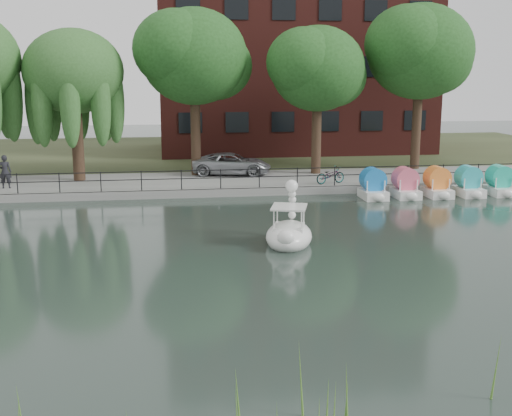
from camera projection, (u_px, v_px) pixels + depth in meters
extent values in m
plane|color=#32433C|center=(258.00, 275.00, 20.14)|extent=(120.00, 120.00, 0.00)
cube|color=gray|center=(216.00, 183.00, 35.59)|extent=(40.00, 6.00, 0.40)
cube|color=gray|center=(221.00, 193.00, 32.73)|extent=(40.00, 0.25, 0.40)
cube|color=#47512D|center=(201.00, 153.00, 49.14)|extent=(60.00, 22.00, 0.36)
cylinder|color=black|center=(221.00, 170.00, 32.68)|extent=(32.00, 0.04, 0.04)
cylinder|color=black|center=(221.00, 178.00, 32.77)|extent=(32.00, 0.04, 0.04)
cylinder|color=black|center=(221.00, 179.00, 32.78)|extent=(0.05, 0.05, 1.00)
cube|color=#4C1E16|center=(292.00, 30.00, 48.21)|extent=(20.00, 10.00, 18.00)
cylinder|color=#473323|center=(78.00, 146.00, 35.07)|extent=(0.60, 0.60, 3.80)
ellipsoid|color=#3F7837|center=(73.00, 71.00, 34.24)|extent=(5.32, 5.32, 4.52)
cylinder|color=#473323|center=(196.00, 136.00, 36.87)|extent=(0.60, 0.60, 4.50)
ellipsoid|color=#2C6B29|center=(194.00, 56.00, 35.95)|extent=(6.00, 6.00, 5.10)
cylinder|color=#473323|center=(316.00, 139.00, 37.41)|extent=(0.60, 0.60, 4.05)
ellipsoid|color=#2C6B29|center=(318.00, 69.00, 36.58)|extent=(5.40, 5.40, 4.59)
cylinder|color=#473323|center=(416.00, 130.00, 39.21)|extent=(0.60, 0.60, 4.72)
ellipsoid|color=#2C6B29|center=(420.00, 52.00, 38.24)|extent=(6.30, 6.30, 5.36)
imported|color=gray|center=(232.00, 162.00, 37.17)|extent=(3.17, 5.51, 1.45)
imported|color=gray|center=(330.00, 174.00, 34.22)|extent=(1.11, 1.82, 1.00)
imported|color=black|center=(5.00, 169.00, 32.72)|extent=(0.73, 0.51, 1.98)
ellipsoid|color=white|center=(289.00, 236.00, 23.68)|extent=(2.38, 3.05, 0.60)
cube|color=white|center=(289.00, 229.00, 23.52)|extent=(1.39, 1.45, 0.30)
cube|color=white|center=(289.00, 207.00, 23.39)|extent=(1.57, 1.64, 0.06)
ellipsoid|color=white|center=(286.00, 238.00, 22.52)|extent=(0.74, 0.65, 0.56)
sphere|color=white|center=(292.00, 186.00, 24.18)|extent=(0.48, 0.48, 0.48)
cone|color=black|center=(292.00, 185.00, 24.49)|extent=(0.26, 0.30, 0.20)
cylinder|color=yellow|center=(292.00, 186.00, 24.36)|extent=(0.28, 0.17, 0.26)
cube|color=white|center=(373.00, 194.00, 32.26)|extent=(1.15, 1.70, 0.44)
cylinder|color=blue|center=(373.00, 180.00, 32.20)|extent=(0.90, 1.20, 0.90)
cube|color=white|center=(405.00, 193.00, 32.49)|extent=(1.15, 1.70, 0.44)
cylinder|color=#E25D79|center=(405.00, 179.00, 32.44)|extent=(0.90, 1.20, 0.90)
cube|color=white|center=(437.00, 192.00, 32.73)|extent=(1.15, 1.70, 0.44)
cylinder|color=orange|center=(437.00, 178.00, 32.67)|extent=(0.90, 1.20, 0.90)
cube|color=white|center=(469.00, 192.00, 32.97)|extent=(1.15, 1.70, 0.44)
cylinder|color=#2EB1B9|center=(469.00, 177.00, 32.91)|extent=(0.90, 1.20, 0.90)
cube|color=white|center=(499.00, 191.00, 33.20)|extent=(1.15, 1.70, 0.44)
cylinder|color=#20C1A0|center=(500.00, 177.00, 33.15)|extent=(0.90, 1.20, 0.90)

